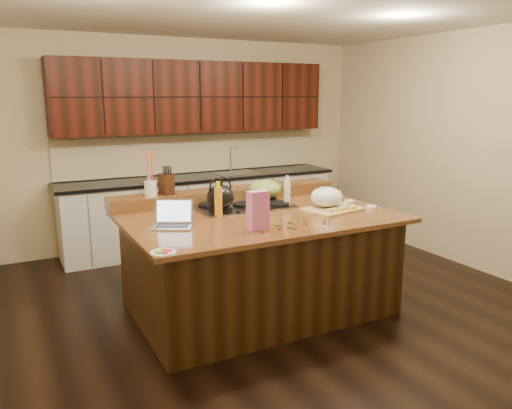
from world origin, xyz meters
TOP-DOWN VIEW (x-y plane):
  - room at (0.00, 0.00)m, footprint 5.52×5.02m
  - island at (0.00, 0.00)m, footprint 2.40×1.60m
  - back_ledge at (0.00, 0.70)m, footprint 2.40×0.30m
  - cooktop at (0.00, 0.30)m, footprint 0.92×0.52m
  - back_counter at (0.30, 2.23)m, footprint 3.70×0.66m
  - kettle at (-0.30, 0.17)m, footprint 0.26×0.26m
  - green_bowl at (0.30, 0.43)m, footprint 0.34×0.34m
  - laptop at (-0.82, -0.05)m, footprint 0.39×0.36m
  - oil_bottle at (-0.37, 0.06)m, footprint 0.09×0.09m
  - vinegar_bottle at (0.40, 0.17)m, footprint 0.08×0.08m
  - wooden_tray at (0.67, -0.13)m, footprint 0.58×0.46m
  - ramekin_a at (1.00, -0.36)m, footprint 0.12×0.12m
  - ramekin_b at (0.78, -0.11)m, footprint 0.12×0.12m
  - ramekin_c at (0.98, -0.06)m, footprint 0.11×0.11m
  - strainer_bowl at (0.99, 0.29)m, footprint 0.30×0.30m
  - kitchen_timer at (0.34, -0.59)m, footprint 0.10×0.10m
  - pink_bag at (-0.25, -0.46)m, footprint 0.18×0.11m
  - candy_plate at (-1.11, -0.71)m, footprint 0.22×0.22m
  - package_box at (-0.65, 0.30)m, footprint 0.10×0.07m
  - utensil_crock at (-0.79, 0.70)m, footprint 0.13×0.13m
  - knife_block at (-0.63, 0.70)m, footprint 0.12×0.17m
  - gumdrop_0 at (-0.02, -0.55)m, footprint 0.02×0.02m
  - gumdrop_1 at (-0.07, -0.46)m, footprint 0.02×0.02m
  - gumdrop_2 at (-0.12, -0.39)m, footprint 0.02×0.02m
  - gumdrop_3 at (0.05, -0.57)m, footprint 0.02×0.02m
  - gumdrop_4 at (0.09, -0.42)m, footprint 0.02×0.02m
  - gumdrop_5 at (-0.00, -0.56)m, footprint 0.02×0.02m
  - gumdrop_6 at (0.20, -0.45)m, footprint 0.02×0.02m
  - gumdrop_7 at (0.18, -0.38)m, footprint 0.02×0.02m
  - gumdrop_8 at (0.01, -0.61)m, footprint 0.02×0.02m
  - gumdrop_9 at (0.07, -0.40)m, footprint 0.02×0.02m
  - gumdrop_10 at (-0.27, -0.57)m, footprint 0.02×0.02m
  - gumdrop_11 at (-0.26, -0.46)m, footprint 0.02×0.02m
  - gumdrop_12 at (-0.09, -0.54)m, footprint 0.02×0.02m
  - gumdrop_13 at (0.17, -0.52)m, footprint 0.02×0.02m

SIDE VIEW (x-z plane):
  - island at x=0.00m, z-range 0.00..0.92m
  - candy_plate at x=-1.11m, z-range 0.92..0.93m
  - gumdrop_0 at x=-0.02m, z-range 0.92..0.94m
  - gumdrop_1 at x=-0.07m, z-range 0.92..0.94m
  - gumdrop_2 at x=-0.12m, z-range 0.92..0.94m
  - gumdrop_3 at x=0.05m, z-range 0.92..0.94m
  - gumdrop_4 at x=0.09m, z-range 0.92..0.94m
  - gumdrop_5 at x=0.00m, z-range 0.92..0.94m
  - gumdrop_6 at x=0.20m, z-range 0.92..0.94m
  - gumdrop_7 at x=0.18m, z-range 0.92..0.94m
  - gumdrop_8 at x=0.01m, z-range 0.92..0.94m
  - gumdrop_9 at x=0.07m, z-range 0.92..0.94m
  - gumdrop_10 at x=-0.27m, z-range 0.92..0.94m
  - gumdrop_11 at x=-0.26m, z-range 0.92..0.94m
  - gumdrop_12 at x=-0.09m, z-range 0.92..0.94m
  - gumdrop_13 at x=0.17m, z-range 0.92..0.94m
  - cooktop at x=0.00m, z-range 0.91..0.96m
  - ramekin_a at x=1.00m, z-range 0.92..0.96m
  - ramekin_b at x=0.78m, z-range 0.92..0.96m
  - ramekin_c at x=0.98m, z-range 0.92..0.96m
  - kitchen_timer at x=0.34m, z-range 0.92..0.99m
  - strainer_bowl at x=0.99m, z-range 0.92..1.01m
  - laptop at x=-0.82m, z-range 0.87..1.09m
  - back_ledge at x=0.00m, z-range 0.92..1.04m
  - back_counter at x=0.30m, z-range -0.22..2.18m
  - package_box at x=-0.65m, z-range 0.92..1.05m
  - wooden_tray at x=0.67m, z-range 0.91..1.12m
  - vinegar_bottle at x=0.40m, z-range 0.92..1.17m
  - oil_bottle at x=-0.37m, z-range 0.92..1.19m
  - green_bowl at x=0.30m, z-range 0.97..1.15m
  - kettle at x=-0.30m, z-range 0.97..1.19m
  - pink_bag at x=-0.25m, z-range 0.92..1.24m
  - utensil_crock at x=-0.79m, z-range 1.04..1.18m
  - knife_block at x=-0.63m, z-range 1.04..1.24m
  - room at x=0.00m, z-range -0.01..2.71m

